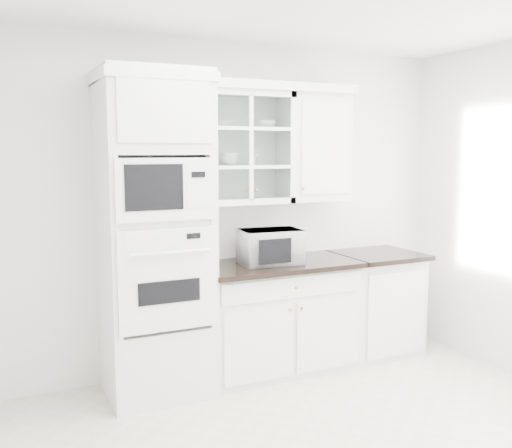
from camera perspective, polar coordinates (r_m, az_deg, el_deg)
room_shell at (r=3.60m, az=5.69°, el=6.53°), size 4.00×3.50×2.70m
oven_column at (r=4.27m, az=-10.06°, el=-1.24°), size 0.76×0.68×2.40m
base_cabinet_run at (r=4.82m, az=2.11°, el=-9.12°), size 1.32×0.67×0.92m
extra_base_cabinet at (r=5.34m, az=11.79°, el=-7.64°), size 0.72×0.67×0.92m
upper_cabinet_glass at (r=4.64m, az=-1.37°, el=7.62°), size 0.80×0.33×0.90m
upper_cabinet_solid at (r=4.95m, az=5.87°, el=7.57°), size 0.55×0.33×0.90m
crown_molding at (r=4.60m, az=-2.49°, el=13.67°), size 2.14×0.38×0.07m
countertop_microwave at (r=4.62m, az=1.38°, el=-2.25°), size 0.51×0.44×0.28m
bowl_a at (r=4.55m, az=-3.74°, el=9.95°), size 0.25×0.25×0.05m
bowl_b at (r=4.72m, az=0.77°, el=9.93°), size 0.21×0.21×0.06m
cup_a at (r=4.59m, az=-2.68°, el=6.50°), size 0.16×0.16×0.10m
cup_b at (r=4.67m, az=-0.34°, el=6.43°), size 0.11×0.11×0.09m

